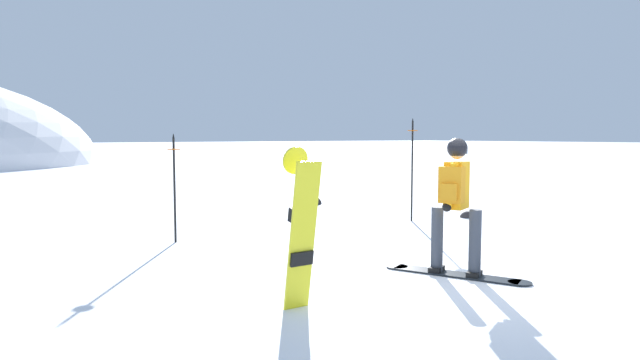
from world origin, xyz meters
TOP-DOWN VIEW (x-y plane):
  - ground_plane at (0.00, 0.00)m, footprint 300.00×300.00m
  - snowboarder_main at (-0.03, 0.15)m, footprint 0.93×1.70m
  - spare_snowboard at (-2.33, 0.08)m, footprint 0.28×0.31m
  - piste_marker_near at (-2.14, 4.23)m, footprint 0.20×0.20m
  - piste_marker_far at (2.66, 3.74)m, footprint 0.20×0.20m
  - rock_dark at (2.47, 7.28)m, footprint 0.66×0.56m
  - rock_mid at (4.02, 3.43)m, footprint 0.37×0.31m

SIDE VIEW (x-z plane):
  - ground_plane at x=0.00m, z-range 0.00..0.00m
  - rock_dark at x=2.47m, z-range -0.23..0.23m
  - rock_mid at x=4.02m, z-range -0.13..0.13m
  - spare_snowboard at x=-2.33m, z-range 0.01..1.65m
  - snowboarder_main at x=-0.03m, z-range 0.06..1.78m
  - piste_marker_near at x=-2.14m, z-range 0.13..1.92m
  - piste_marker_far at x=2.66m, z-range 0.14..2.25m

